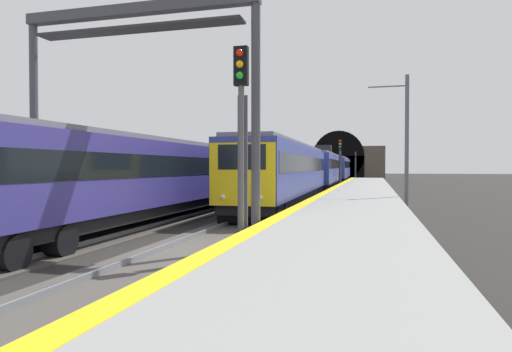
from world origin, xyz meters
TOP-DOWN VIEW (x-y plane):
  - ground_plane at (0.00, 0.00)m, footprint 320.00×320.00m
  - platform_right at (0.00, -4.41)m, footprint 112.00×4.62m
  - platform_right_edge_strip at (0.00, -2.35)m, footprint 112.00×0.50m
  - track_main_line at (0.00, 0.00)m, footprint 160.00×3.14m
  - track_adjacent_line at (0.00, 4.22)m, footprint 160.00×3.10m
  - train_main_approaching at (36.63, -0.00)m, footprint 63.50×3.26m
  - train_adjacent_platform at (15.48, 4.22)m, footprint 39.91×2.87m
  - railway_signal_near at (-0.78, -1.89)m, footprint 0.39×0.38m
  - railway_signal_mid at (35.56, -1.89)m, footprint 0.39×0.38m
  - railway_signal_far at (76.83, -1.89)m, footprint 0.39×0.38m
  - overhead_signal_gantry at (0.70, 2.11)m, footprint 0.70×8.29m
  - tunnel_portal at (87.26, 2.11)m, footprint 3.10×19.65m
  - catenary_mast_near at (13.60, -7.08)m, footprint 0.22×2.20m

SIDE VIEW (x-z plane):
  - ground_plane at x=0.00m, z-range 0.00..0.00m
  - track_main_line at x=0.00m, z-range -0.06..0.15m
  - track_adjacent_line at x=0.00m, z-range -0.06..0.15m
  - platform_right at x=0.00m, z-range 0.00..0.91m
  - platform_right_edge_strip at x=0.00m, z-range 0.91..0.92m
  - train_adjacent_platform at x=15.48m, z-range -0.15..4.54m
  - train_main_approaching at x=36.63m, z-range -0.14..4.76m
  - railway_signal_mid at x=35.56m, z-range 0.56..6.04m
  - railway_signal_far at x=76.83m, z-range 0.57..6.13m
  - railway_signal_near at x=-0.78m, z-range 0.58..6.37m
  - tunnel_portal at x=87.26m, z-range -1.96..9.04m
  - catenary_mast_near at x=13.60m, z-range 0.11..7.75m
  - overhead_signal_gantry at x=0.70m, z-range 1.89..9.72m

